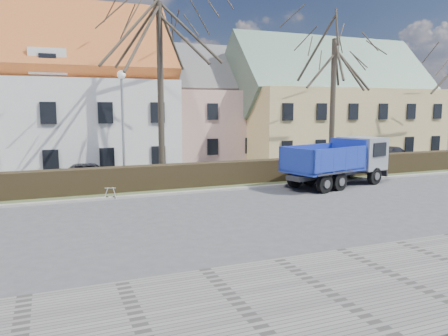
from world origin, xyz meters
name	(u,v)px	position (x,y,z in m)	size (l,w,h in m)	color
ground	(255,210)	(0.00, 0.00, 0.00)	(120.00, 120.00, 0.00)	#414144
sidewalk_near	(401,280)	(0.00, -8.50, 0.04)	(80.00, 5.00, 0.08)	slate
curb_far	(217,190)	(0.00, 4.60, 0.06)	(80.00, 0.30, 0.12)	#9E9891
grass_strip	(207,185)	(0.00, 6.20, 0.05)	(80.00, 3.00, 0.10)	#3F4B2A
hedge	(208,175)	(0.00, 6.00, 0.65)	(60.00, 0.90, 1.30)	black
building_pink	(196,112)	(4.00, 20.00, 4.00)	(10.80, 8.80, 8.00)	#D2A495
building_yellow	(331,109)	(16.00, 17.00, 4.25)	(18.80, 10.80, 8.50)	#D9BE77
tree_1	(160,74)	(-2.00, 8.50, 6.33)	(9.20, 9.20, 12.65)	#332C23
tree_2	(333,92)	(10.00, 8.50, 5.50)	(8.00, 8.00, 11.00)	#332C23
dump_truck	(334,162)	(6.63, 3.54, 1.39)	(6.94, 2.58, 2.78)	#162B9B
streetlight	(123,130)	(-4.46, 7.00, 3.21)	(0.50, 0.50, 6.43)	#9C9FA3
cart_frame	(106,193)	(-5.75, 4.58, 0.33)	(0.72, 0.41, 0.66)	silver
parked_car_a	(90,172)	(-6.00, 9.78, 0.63)	(1.48, 3.68, 1.25)	black
parked_car_b	(393,154)	(17.98, 11.15, 0.64)	(1.80, 4.43, 1.29)	black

